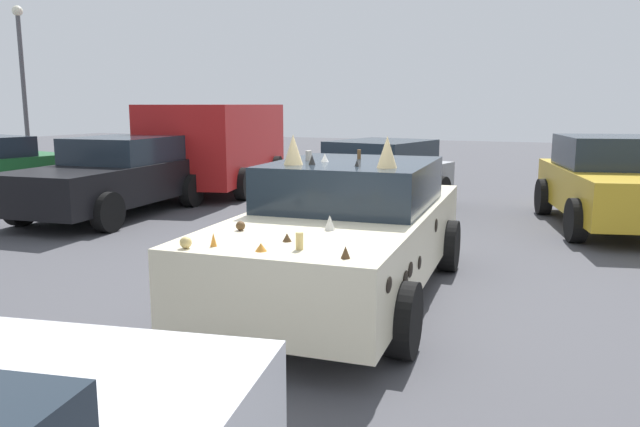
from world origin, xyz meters
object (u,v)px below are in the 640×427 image
(parked_van_row_back_far, at_px, (219,142))
(parked_sedan_near_right, at_px, (614,183))
(art_car_decorated, at_px, (347,230))
(lot_lamp_post, at_px, (23,77))
(parked_sedan_near_left, at_px, (375,176))
(parked_sedan_far_right, at_px, (115,176))

(parked_van_row_back_far, height_order, parked_sedan_near_right, parked_van_row_back_far)
(art_car_decorated, bearing_deg, parked_sedan_near_right, 147.96)
(parked_sedan_near_right, distance_m, lot_lamp_post, 15.05)
(parked_sedan_near_left, bearing_deg, lot_lamp_post, -85.79)
(parked_sedan_near_left, height_order, lot_lamp_post, lot_lamp_post)
(parked_sedan_near_left, xyz_separation_m, parked_sedan_near_right, (-0.06, -4.23, 0.07))
(parked_sedan_near_right, relative_size, lot_lamp_post, 0.91)
(parked_sedan_near_right, bearing_deg, parked_sedan_far_right, -89.13)
(parked_sedan_far_right, bearing_deg, art_car_decorated, 57.93)
(parked_van_row_back_far, xyz_separation_m, parked_sedan_near_left, (-1.52, -4.43, -0.47))
(parked_sedan_far_right, relative_size, parked_sedan_near_right, 1.05)
(art_car_decorated, bearing_deg, parked_sedan_far_right, -121.24)
(parked_van_row_back_far, distance_m, parked_sedan_far_right, 3.79)
(parked_sedan_near_left, xyz_separation_m, parked_sedan_far_right, (-2.24, 4.43, 0.04))
(art_car_decorated, xyz_separation_m, parked_sedan_far_right, (3.08, 5.75, 0.00))
(art_car_decorated, bearing_deg, parked_sedan_near_left, -169.15)
(parked_sedan_far_right, distance_m, parked_sedan_near_right, 8.94)
(parked_sedan_near_left, distance_m, parked_sedan_near_right, 4.23)
(parked_sedan_far_right, bearing_deg, lot_lamp_post, -125.09)
(parked_sedan_far_right, relative_size, lot_lamp_post, 0.95)
(parked_van_row_back_far, distance_m, lot_lamp_post, 6.39)
(parked_sedan_near_left, height_order, parked_sedan_far_right, parked_sedan_far_right)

